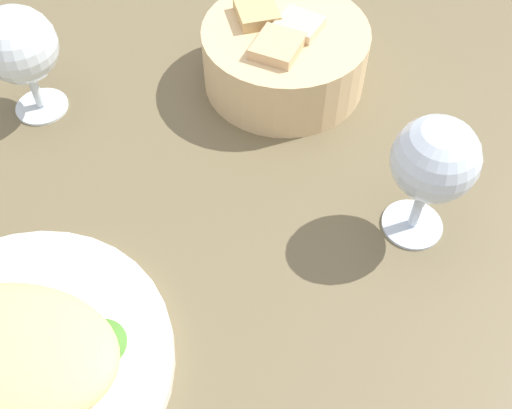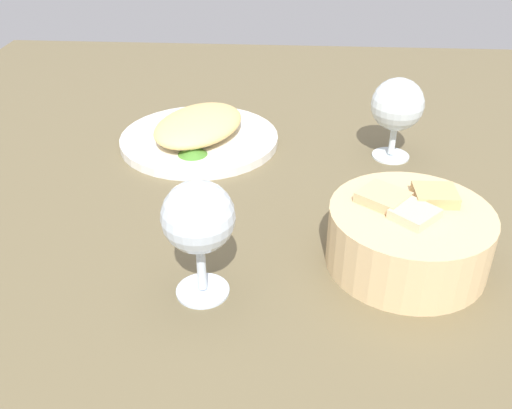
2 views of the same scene
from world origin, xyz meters
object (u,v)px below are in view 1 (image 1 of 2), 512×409
bread_basket (284,55)px  wine_glass_near (434,163)px  wine_glass_far (19,48)px  plate (17,366)px

bread_basket → wine_glass_near: wine_glass_near is taller
wine_glass_far → wine_glass_near: bearing=-35.9°
bread_basket → wine_glass_far: wine_glass_far is taller
wine_glass_near → bread_basket: bearing=106.7°
plate → wine_glass_far: wine_glass_far is taller
bread_basket → wine_glass_far: 27.75cm
wine_glass_far → plate: bearing=-95.2°
wine_glass_near → wine_glass_far: (-34.10, 24.72, -0.88)cm
plate → wine_glass_far: bearing=84.8°
plate → wine_glass_near: wine_glass_near is taller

